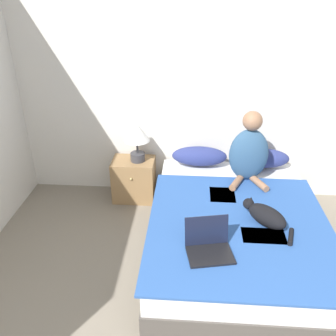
{
  "coord_description": "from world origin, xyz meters",
  "views": [
    {
      "loc": [
        -0.24,
        -0.41,
        2.37
      ],
      "look_at": [
        -0.45,
        2.5,
        0.82
      ],
      "focal_mm": 38.0,
      "sensor_mm": 36.0,
      "label": 1
    }
  ],
  "objects": [
    {
      "name": "pillow_near",
      "position": [
        -0.15,
        3.26,
        0.58
      ],
      "size": [
        0.63,
        0.25,
        0.22
      ],
      "color": "navy",
      "rests_on": "bed"
    },
    {
      "name": "wall_back",
      "position": [
        0.0,
        3.48,
        1.27
      ],
      "size": [
        5.47,
        0.05,
        2.55
      ],
      "color": "silver",
      "rests_on": "ground_plane"
    },
    {
      "name": "bed",
      "position": [
        0.2,
        2.34,
        0.23
      ],
      "size": [
        1.6,
        2.13,
        0.47
      ],
      "color": "#4C4742",
      "rests_on": "ground_plane"
    },
    {
      "name": "person_sitting",
      "position": [
        0.36,
        2.97,
        0.79
      ],
      "size": [
        0.41,
        0.4,
        0.76
      ],
      "color": "#33567A",
      "rests_on": "bed"
    },
    {
      "name": "table_lamp",
      "position": [
        -0.86,
        3.23,
        0.83
      ],
      "size": [
        0.29,
        0.29,
        0.47
      ],
      "color": "#38383D",
      "rests_on": "nightstand"
    },
    {
      "name": "laptop_open",
      "position": [
        -0.08,
        1.78,
        0.52
      ],
      "size": [
        0.4,
        0.36,
        0.26
      ],
      "rotation": [
        0.0,
        0.0,
        0.2
      ],
      "color": "black",
      "rests_on": "bed"
    },
    {
      "name": "nightstand",
      "position": [
        -0.91,
        3.23,
        0.25
      ],
      "size": [
        0.49,
        0.38,
        0.51
      ],
      "color": "#937047",
      "rests_on": "ground_plane"
    },
    {
      "name": "pillow_far",
      "position": [
        0.55,
        3.26,
        0.58
      ],
      "size": [
        0.63,
        0.25,
        0.22
      ],
      "color": "navy",
      "rests_on": "bed"
    },
    {
      "name": "cat_tabby",
      "position": [
        0.42,
        2.17,
        0.55
      ],
      "size": [
        0.41,
        0.49,
        0.18
      ],
      "rotation": [
        0.0,
        0.0,
        2.33
      ],
      "color": "black",
      "rests_on": "bed"
    }
  ]
}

